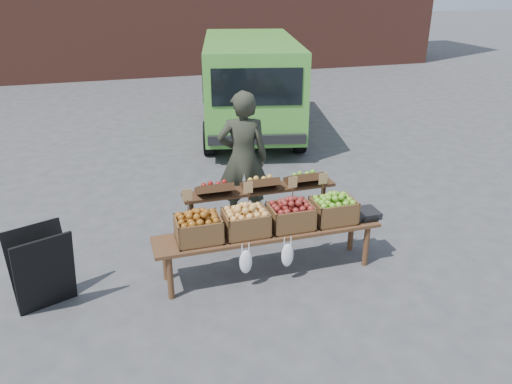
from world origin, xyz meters
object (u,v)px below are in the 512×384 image
object	(u,v)px
back_table	(260,208)
vendor	(243,159)
chalkboard_sign	(42,269)
delivery_van	(250,87)
weighing_scale	(364,213)
crate_red_apples	(291,216)
crate_golden_apples	(199,229)
crate_russet_pears	(246,223)
crate_green_apples	(333,211)
display_bench	(268,251)

from	to	relation	value
back_table	vendor	bearing A→B (deg)	92.47
chalkboard_sign	delivery_van	bearing A→B (deg)	34.16
vendor	chalkboard_sign	world-z (taller)	vendor
back_table	weighing_scale	bearing A→B (deg)	-32.50
crate_red_apples	weighing_scale	bearing A→B (deg)	0.00
chalkboard_sign	crate_golden_apples	size ratio (longest dim) A/B	1.84
crate_russet_pears	back_table	bearing A→B (deg)	61.26
delivery_van	crate_russet_pears	bearing A→B (deg)	-93.78
crate_green_apples	weighing_scale	size ratio (longest dim) A/B	1.47
weighing_scale	crate_green_apples	bearing A→B (deg)	180.00
delivery_van	crate_green_apples	xyz separation A→B (m)	(-0.61, -5.67, -0.32)
delivery_van	crate_golden_apples	size ratio (longest dim) A/B	9.20
back_table	crate_red_apples	world-z (taller)	back_table
crate_golden_apples	weighing_scale	distance (m)	2.08
crate_russet_pears	crate_red_apples	world-z (taller)	same
display_bench	crate_red_apples	bearing A→B (deg)	0.00
vendor	crate_russet_pears	world-z (taller)	vendor
vendor	crate_green_apples	size ratio (longest dim) A/B	3.85
delivery_van	vendor	xyz separation A→B (m)	(-1.35, -4.25, -0.07)
vendor	display_bench	world-z (taller)	vendor
crate_green_apples	crate_russet_pears	bearing A→B (deg)	180.00
crate_russet_pears	weighing_scale	distance (m)	1.53
crate_russet_pears	crate_green_apples	bearing A→B (deg)	0.00
chalkboard_sign	crate_green_apples	distance (m)	3.34
chalkboard_sign	back_table	bearing A→B (deg)	-6.53
crate_russet_pears	crate_red_apples	xyz separation A→B (m)	(0.55, 0.00, 0.00)
crate_green_apples	weighing_scale	xyz separation A→B (m)	(0.43, 0.00, -0.10)
delivery_van	crate_russet_pears	world-z (taller)	delivery_van
chalkboard_sign	crate_green_apples	xyz separation A→B (m)	(3.33, -0.05, 0.25)
chalkboard_sign	crate_red_apples	world-z (taller)	chalkboard_sign
vendor	crate_green_apples	world-z (taller)	vendor
back_table	crate_green_apples	world-z (taller)	back_table
vendor	display_bench	bearing A→B (deg)	99.74
crate_golden_apples	crate_green_apples	distance (m)	1.65
back_table	weighing_scale	distance (m)	1.34
display_bench	weighing_scale	world-z (taller)	weighing_scale
crate_golden_apples	crate_green_apples	bearing A→B (deg)	0.00
delivery_van	crate_red_apples	distance (m)	5.79
back_table	delivery_van	bearing A→B (deg)	75.09
vendor	crate_golden_apples	distance (m)	1.70
vendor	weighing_scale	size ratio (longest dim) A/B	5.66
vendor	crate_russet_pears	distance (m)	1.48
delivery_van	chalkboard_sign	xyz separation A→B (m)	(-3.94, -5.61, -0.57)
back_table	weighing_scale	size ratio (longest dim) A/B	6.18
delivery_van	crate_green_apples	distance (m)	5.71
crate_red_apples	crate_green_apples	distance (m)	0.55
delivery_van	crate_russet_pears	xyz separation A→B (m)	(-1.71, -5.67, -0.32)
back_table	crate_green_apples	distance (m)	1.03
crate_russet_pears	crate_red_apples	size ratio (longest dim) A/B	1.00
crate_russet_pears	crate_golden_apples	bearing A→B (deg)	180.00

